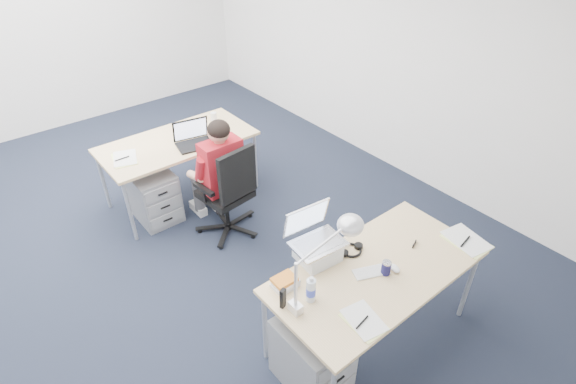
{
  "coord_description": "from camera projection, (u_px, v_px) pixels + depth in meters",
  "views": [
    {
      "loc": [
        -1.1,
        -3.24,
        3.02
      ],
      "look_at": [
        0.84,
        -0.85,
        0.85
      ],
      "focal_mm": 28.0,
      "sensor_mm": 36.0,
      "label": 1
    }
  ],
  "objects": [
    {
      "name": "floor",
      "position": [
        166.0,
        255.0,
        4.36
      ],
      "size": [
        7.0,
        7.0,
        0.0
      ],
      "primitive_type": "plane",
      "color": "black",
      "rests_on": "ground"
    },
    {
      "name": "room",
      "position": [
        130.0,
        88.0,
        3.37
      ],
      "size": [
        6.02,
        7.02,
        2.8
      ],
      "color": "white",
      "rests_on": "ground"
    },
    {
      "name": "desk_near",
      "position": [
        377.0,
        274.0,
        3.22
      ],
      "size": [
        1.6,
        0.8,
        0.73
      ],
      "color": "#D5B27A",
      "rests_on": "ground"
    },
    {
      "name": "desk_far",
      "position": [
        178.0,
        144.0,
        4.77
      ],
      "size": [
        1.6,
        0.8,
        0.73
      ],
      "color": "#D5B27A",
      "rests_on": "ground"
    },
    {
      "name": "office_chair",
      "position": [
        229.0,
        208.0,
        4.5
      ],
      "size": [
        0.71,
        0.71,
        1.02
      ],
      "rotation": [
        0.0,
        0.0,
        0.11
      ],
      "color": "black",
      "rests_on": "ground"
    },
    {
      "name": "seated_person",
      "position": [
        216.0,
        174.0,
        4.42
      ],
      "size": [
        0.39,
        0.67,
        1.23
      ],
      "rotation": [
        0.0,
        0.0,
        -0.0
      ],
      "color": "#AE1822",
      "rests_on": "ground"
    },
    {
      "name": "drawer_pedestal_near",
      "position": [
        312.0,
        354.0,
        3.15
      ],
      "size": [
        0.4,
        0.5,
        0.55
      ],
      "primitive_type": "cube",
      "color": "#939598",
      "rests_on": "ground"
    },
    {
      "name": "drawer_pedestal_far",
      "position": [
        154.0,
        196.0,
        4.7
      ],
      "size": [
        0.4,
        0.5,
        0.55
      ],
      "primitive_type": "cube",
      "color": "#939598",
      "rests_on": "ground"
    },
    {
      "name": "silver_laptop",
      "position": [
        318.0,
        238.0,
        3.16
      ],
      "size": [
        0.4,
        0.33,
        0.4
      ],
      "primitive_type": null,
      "rotation": [
        0.0,
        0.0,
        -0.1
      ],
      "color": "silver",
      "rests_on": "desk_near"
    },
    {
      "name": "wireless_keyboard",
      "position": [
        371.0,
        272.0,
        3.16
      ],
      "size": [
        0.28,
        0.2,
        0.01
      ],
      "primitive_type": "cube",
      "rotation": [
        0.0,
        0.0,
        -0.4
      ],
      "color": "white",
      "rests_on": "desk_near"
    },
    {
      "name": "computer_mouse",
      "position": [
        395.0,
        268.0,
        3.18
      ],
      "size": [
        0.08,
        0.11,
        0.03
      ],
      "primitive_type": "ellipsoid",
      "rotation": [
        0.0,
        0.0,
        -0.28
      ],
      "color": "white",
      "rests_on": "desk_near"
    },
    {
      "name": "headphones",
      "position": [
        351.0,
        250.0,
        3.33
      ],
      "size": [
        0.22,
        0.18,
        0.03
      ],
      "primitive_type": null,
      "rotation": [
        0.0,
        0.0,
        -0.1
      ],
      "color": "black",
      "rests_on": "desk_near"
    },
    {
      "name": "can_koozie",
      "position": [
        386.0,
        268.0,
        3.13
      ],
      "size": [
        0.07,
        0.07,
        0.11
      ],
      "primitive_type": "cylinder",
      "rotation": [
        0.0,
        0.0,
        0.01
      ],
      "color": "#181646",
      "rests_on": "desk_near"
    },
    {
      "name": "water_bottle",
      "position": [
        311.0,
        289.0,
        2.9
      ],
      "size": [
        0.08,
        0.08,
        0.21
      ],
      "primitive_type": "cylinder",
      "rotation": [
        0.0,
        0.0,
        -0.19
      ],
      "color": "silver",
      "rests_on": "desk_near"
    },
    {
      "name": "bear_figurine",
      "position": [
        330.0,
        247.0,
        3.27
      ],
      "size": [
        0.1,
        0.09,
        0.15
      ],
      "primitive_type": null,
      "rotation": [
        0.0,
        0.0,
        0.41
      ],
      "color": "#226B1C",
      "rests_on": "desk_near"
    },
    {
      "name": "book_stack",
      "position": [
        285.0,
        282.0,
        3.04
      ],
      "size": [
        0.19,
        0.15,
        0.08
      ],
      "primitive_type": "cube",
      "rotation": [
        0.0,
        0.0,
        -0.16
      ],
      "color": "silver",
      "rests_on": "desk_near"
    },
    {
      "name": "cordless_phone",
      "position": [
        283.0,
        298.0,
        2.87
      ],
      "size": [
        0.05,
        0.04,
        0.15
      ],
      "primitive_type": "cube",
      "rotation": [
        0.0,
        0.0,
        0.31
      ],
      "color": "black",
      "rests_on": "desk_near"
    },
    {
      "name": "papers_left",
      "position": [
        364.0,
        322.0,
        2.81
      ],
      "size": [
        0.23,
        0.3,
        0.01
      ],
      "primitive_type": "cube",
      "rotation": [
        0.0,
        0.0,
        -0.13
      ],
      "color": "#F4FF93",
      "rests_on": "desk_near"
    },
    {
      "name": "papers_right",
      "position": [
        467.0,
        241.0,
        3.43
      ],
      "size": [
        0.28,
        0.36,
        0.01
      ],
      "primitive_type": "cube",
      "rotation": [
        0.0,
        0.0,
        -0.14
      ],
      "color": "#F4FF93",
      "rests_on": "desk_near"
    },
    {
      "name": "sunglasses",
      "position": [
        414.0,
        244.0,
        3.39
      ],
      "size": [
        0.1,
        0.07,
        0.02
      ],
      "primitive_type": null,
      "rotation": [
        0.0,
        0.0,
        0.34
      ],
      "color": "black",
      "rests_on": "desk_near"
    },
    {
      "name": "desk_lamp",
      "position": [
        317.0,
        267.0,
        2.81
      ],
      "size": [
        0.54,
        0.35,
        0.57
      ],
      "primitive_type": null,
      "rotation": [
        0.0,
        0.0,
        0.37
      ],
      "color": "silver",
      "rests_on": "desk_near"
    },
    {
      "name": "dark_laptop",
      "position": [
        194.0,
        134.0,
        4.57
      ],
      "size": [
        0.43,
        0.42,
        0.27
      ],
      "primitive_type": null,
      "rotation": [
        0.0,
        0.0,
        -0.19
      ],
      "color": "black",
      "rests_on": "desk_far"
    },
    {
      "name": "far_cup",
      "position": [
        214.0,
        117.0,
        5.1
      ],
      "size": [
        0.08,
        0.08,
        0.1
      ],
      "primitive_type": "cylinder",
      "rotation": [
        0.0,
        0.0,
        0.21
      ],
      "color": "white",
      "rests_on": "desk_far"
    },
    {
      "name": "far_papers",
      "position": [
        124.0,
        159.0,
        4.42
      ],
      "size": [
        0.3,
        0.36,
        0.01
      ],
      "primitive_type": "cube",
      "rotation": [
        0.0,
        0.0,
        -0.3
      ],
      "color": "white",
      "rests_on": "desk_far"
    }
  ]
}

